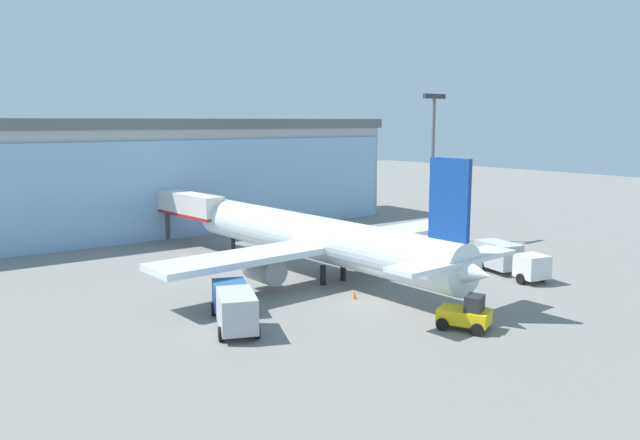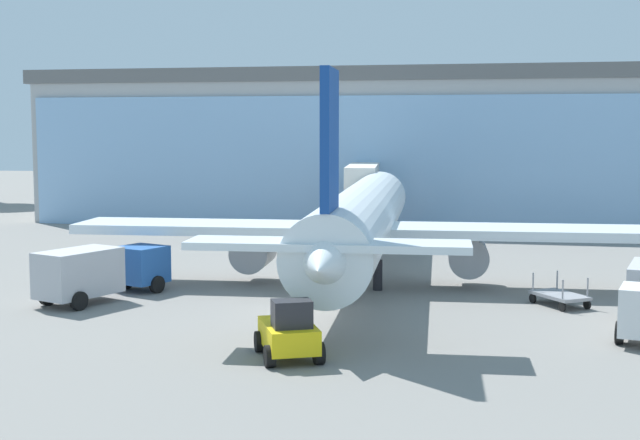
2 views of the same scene
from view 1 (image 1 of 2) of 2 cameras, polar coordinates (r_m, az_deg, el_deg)
ground at (r=46.47m, az=4.61°, el=-7.51°), size 240.00×240.00×0.00m
terminal_building at (r=77.59m, az=-15.17°, el=3.95°), size 62.87×15.36×13.48m
jet_bridge at (r=68.25m, az=-12.19°, el=1.31°), size 3.00×11.79×5.64m
apron_light_mast at (r=69.38m, az=10.27°, el=6.03°), size 3.20×0.40×16.09m
airplane at (r=52.50m, az=-0.18°, el=-1.75°), size 30.77×35.17×10.80m
catering_truck at (r=40.88m, az=-7.85°, el=-7.74°), size 4.97×7.56×2.65m
fuel_truck at (r=56.26m, az=16.87°, el=-3.40°), size 3.98×7.62×2.65m
baggage_cart at (r=56.73m, az=10.89°, el=-4.07°), size 2.85×3.22×1.50m
pushback_tug at (r=41.37m, az=13.20°, el=-8.41°), size 3.14×3.64×2.30m
safety_cone_nose at (r=47.21m, az=3.15°, el=-6.88°), size 0.36×0.36×0.55m
safety_cone_wingtip at (r=63.56m, az=10.71°, el=-2.86°), size 0.36×0.36×0.55m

